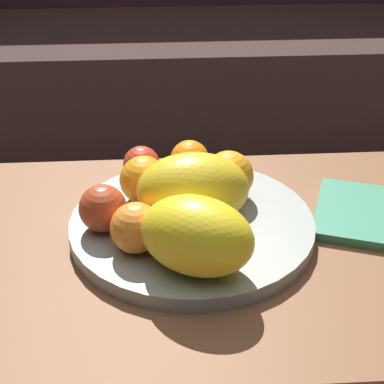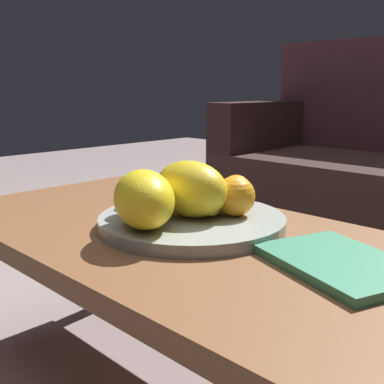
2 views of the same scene
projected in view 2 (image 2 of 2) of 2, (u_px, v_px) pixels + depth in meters
coffee_table at (173, 248)px, 1.00m from camera, size 1.11×0.58×0.40m
fruit_bowl at (192, 221)px, 0.99m from camera, size 0.39×0.39×0.03m
melon_large_front at (144, 199)px, 0.89m from camera, size 0.20×0.17×0.11m
melon_smaller_beside at (190, 189)px, 0.97m from camera, size 0.18×0.12×0.12m
orange_front at (235, 196)px, 0.98m from camera, size 0.08×0.08×0.08m
orange_left at (137, 197)px, 0.99m from camera, size 0.08×0.08×0.08m
orange_right at (187, 187)px, 1.07m from camera, size 0.08×0.08×0.08m
orange_back at (236, 190)px, 1.07m from camera, size 0.07×0.07×0.07m
apple_front at (143, 190)px, 1.06m from camera, size 0.07×0.07×0.07m
apple_left at (207, 186)px, 1.13m from camera, size 0.06×0.06×0.06m
banana_bunch at (211, 199)px, 1.02m from camera, size 0.13×0.15×0.06m
magazine at (340, 263)px, 0.77m from camera, size 0.30×0.25×0.02m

